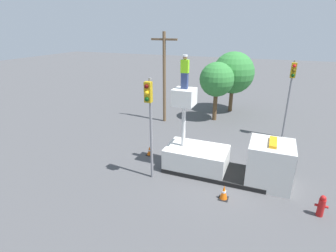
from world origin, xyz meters
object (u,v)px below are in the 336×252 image
Objects in this scene: tree_right_bg at (233,73)px; traffic_cone_curbside at (224,192)px; tree_left_bg at (217,80)px; bucket_truck at (228,159)px; traffic_light_across at (291,85)px; traffic_light_pole at (149,111)px; worker at (185,72)px; traffic_cone_rear at (150,151)px; fire_hydrant at (321,206)px; utility_pole at (164,75)px.

traffic_cone_curbside is at bearing -81.86° from tree_right_bg.
bucket_truck is at bearing -73.34° from tree_left_bg.
traffic_light_across reaches higher than traffic_cone_curbside.
tree_right_bg is at bearing 131.88° from traffic_light_across.
worker is at bearing 57.14° from traffic_light_pole.
tree_right_bg is (-4.74, 5.28, -0.26)m from traffic_light_across.
traffic_cone_curbside is at bearing -83.87° from bucket_truck.
tree_right_bg is at bearing 74.31° from traffic_cone_rear.
tree_left_bg is (-7.06, 10.84, 3.06)m from fire_hydrant.
traffic_cone_curbside is (5.29, -2.83, 0.06)m from traffic_cone_rear.
worker is at bearing 141.99° from traffic_cone_curbside.
fire_hydrant reaches higher than traffic_cone_rear.
utility_pole is (-11.04, 8.88, 3.52)m from fire_hydrant.
tree_right_bg is (-6.19, 14.00, 3.21)m from fire_hydrant.
traffic_light_across reaches higher than fire_hydrant.
traffic_cone_rear is at bearing -105.69° from tree_right_bg.
traffic_light_pole is at bearing -97.98° from tree_right_bg.
traffic_cone_curbside is at bearing -175.00° from fire_hydrant.
tree_right_bg reaches higher than tree_left_bg.
traffic_cone_curbside is at bearing -38.01° from worker.
bucket_truck reaches higher than traffic_cone_curbside.
tree_right_bg is at bearing 98.51° from bucket_truck.
worker is 0.31× the size of traffic_light_across.
traffic_light_pole is 8.99× the size of traffic_cone_rear.
worker is at bearing -93.63° from tree_right_bg.
bucket_truck is at bearing 25.99° from traffic_light_pole.
fire_hydrant reaches higher than traffic_cone_curbside.
worker reaches higher than traffic_light_pole.
worker is 6.33m from traffic_cone_curbside.
utility_pole is at bearing 141.19° from fire_hydrant.
traffic_light_pole is at bearing -62.60° from traffic_cone_rear.
tree_right_bg is (0.87, 3.16, 0.15)m from tree_left_bg.
tree_left_bg reaches higher than bucket_truck.
traffic_cone_curbside is at bearing -28.14° from traffic_cone_rear.
tree_left_bg is (1.09, 10.83, -0.30)m from traffic_light_pole.
utility_pole is at bearing 133.49° from bucket_truck.
fire_hydrant is (1.45, -8.72, -3.48)m from traffic_light_across.
traffic_light_across reaches higher than traffic_cone_rear.
fire_hydrant is (4.37, -1.85, -0.49)m from bucket_truck.
utility_pole reaches higher than traffic_light_pole.
traffic_cone_rear is at bearing 117.40° from traffic_light_pole.
traffic_light_across is 6.01m from tree_left_bg.
traffic_cone_curbside is 14.89m from tree_right_bg.
bucket_truck is 9.73m from tree_left_bg.
bucket_truck is 10.16m from utility_pole.
traffic_cone_rear is at bearing 165.84° from worker.
traffic_cone_rear is at bearing 151.86° from traffic_cone_curbside.
traffic_light_across is 9.50m from fire_hydrant.
traffic_cone_curbside is (0.24, -2.21, -0.64)m from bucket_truck.
traffic_light_across is at bearing 66.99° from bucket_truck.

